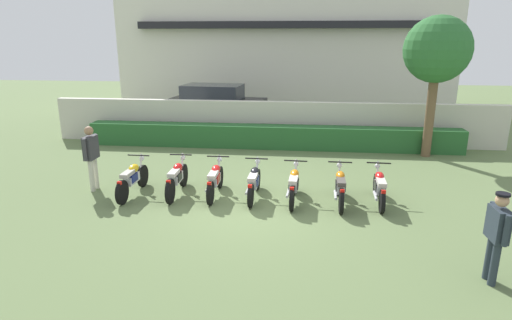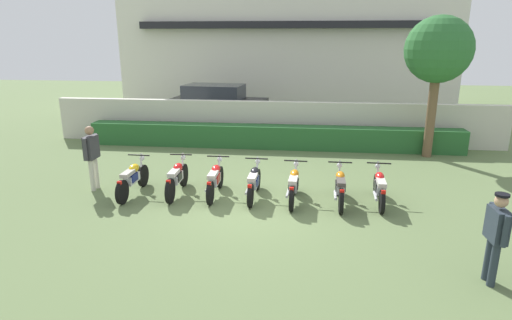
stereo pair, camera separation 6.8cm
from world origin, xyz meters
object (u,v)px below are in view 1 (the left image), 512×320
at_px(motorcycle_in_row_4, 294,185).
at_px(inspector_person, 91,152).
at_px(motorcycle_in_row_0, 132,179).
at_px(motorcycle_in_row_6, 379,187).
at_px(officer_0, 497,231).
at_px(tree_near_inspector, 437,51).
at_px(motorcycle_in_row_2, 215,179).
at_px(motorcycle_in_row_3, 254,182).
at_px(motorcycle_in_row_5, 340,186).
at_px(parked_car, 216,105).
at_px(motorcycle_in_row_1, 177,178).

bearing_deg(motorcycle_in_row_4, inspector_person, 89.81).
relative_size(motorcycle_in_row_0, motorcycle_in_row_4, 1.06).
distance_m(motorcycle_in_row_0, motorcycle_in_row_6, 6.34).
bearing_deg(officer_0, tree_near_inspector, -99.06).
height_order(tree_near_inspector, motorcycle_in_row_2, tree_near_inspector).
relative_size(tree_near_inspector, inspector_person, 2.69).
height_order(motorcycle_in_row_2, inspector_person, inspector_person).
distance_m(motorcycle_in_row_0, motorcycle_in_row_3, 3.20).
height_order(motorcycle_in_row_0, motorcycle_in_row_2, motorcycle_in_row_0).
xyz_separation_m(motorcycle_in_row_0, motorcycle_in_row_4, (4.22, -0.00, -0.00)).
distance_m(motorcycle_in_row_3, motorcycle_in_row_5, 2.17).
distance_m(parked_car, motorcycle_in_row_2, 9.59).
xyz_separation_m(motorcycle_in_row_2, motorcycle_in_row_3, (1.03, -0.05, -0.01)).
bearing_deg(motorcycle_in_row_0, motorcycle_in_row_6, -87.87).
bearing_deg(motorcycle_in_row_2, parked_car, 10.79).
distance_m(motorcycle_in_row_4, motorcycle_in_row_6, 2.12).
distance_m(motorcycle_in_row_0, inspector_person, 1.38).
height_order(motorcycle_in_row_3, motorcycle_in_row_5, motorcycle_in_row_5).
bearing_deg(motorcycle_in_row_2, motorcycle_in_row_6, -91.65).
height_order(motorcycle_in_row_0, motorcycle_in_row_4, motorcycle_in_row_0).
relative_size(parked_car, motorcycle_in_row_3, 2.54).
relative_size(motorcycle_in_row_4, officer_0, 1.14).
bearing_deg(motorcycle_in_row_5, motorcycle_in_row_3, 87.45).
xyz_separation_m(parked_car, tree_near_inspector, (8.43, -4.75, 2.64)).
xyz_separation_m(tree_near_inspector, motorcycle_in_row_2, (-6.55, -4.64, -3.13)).
bearing_deg(motorcycle_in_row_6, motorcycle_in_row_3, 92.13).
xyz_separation_m(motorcycle_in_row_0, motorcycle_in_row_6, (6.34, 0.11, -0.01)).
xyz_separation_m(parked_car, motorcycle_in_row_4, (3.94, -9.59, -0.49)).
height_order(motorcycle_in_row_1, inspector_person, inspector_person).
distance_m(motorcycle_in_row_0, officer_0, 8.33).
bearing_deg(motorcycle_in_row_5, tree_near_inspector, -33.63).
xyz_separation_m(parked_car, motorcycle_in_row_1, (0.86, -9.41, -0.48)).
distance_m(tree_near_inspector, motorcycle_in_row_4, 7.31).
relative_size(motorcycle_in_row_3, motorcycle_in_row_5, 0.99).
bearing_deg(motorcycle_in_row_4, motorcycle_in_row_1, 89.51).
distance_m(parked_car, officer_0, 14.86).
relative_size(parked_car, motorcycle_in_row_0, 2.40).
relative_size(motorcycle_in_row_0, motorcycle_in_row_6, 1.08).
xyz_separation_m(motorcycle_in_row_0, officer_0, (7.62, -3.33, 0.49)).
distance_m(tree_near_inspector, motorcycle_in_row_6, 6.15).
distance_m(parked_car, inspector_person, 9.43).
relative_size(motorcycle_in_row_5, inspector_person, 1.06).
bearing_deg(motorcycle_in_row_5, motorcycle_in_row_0, 91.07).
bearing_deg(tree_near_inspector, motorcycle_in_row_3, -139.62).
relative_size(motorcycle_in_row_4, inspector_person, 1.04).
xyz_separation_m(motorcycle_in_row_2, motorcycle_in_row_5, (3.20, -0.19, 0.00)).
bearing_deg(parked_car, tree_near_inspector, -23.40).
bearing_deg(motorcycle_in_row_3, inspector_person, 89.49).
relative_size(motorcycle_in_row_2, motorcycle_in_row_3, 1.02).
bearing_deg(motorcycle_in_row_0, motorcycle_in_row_1, -80.30).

